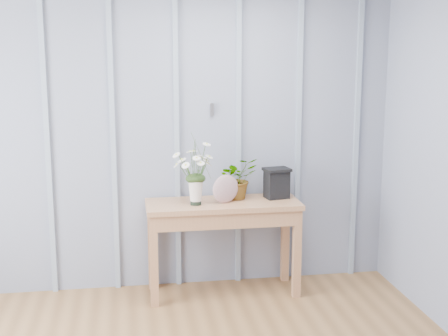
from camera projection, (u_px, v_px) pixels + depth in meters
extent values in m
cube|color=gray|center=(145.00, 136.00, 4.92)|extent=(4.00, 0.01, 2.50)
cube|color=#A8A8AD|center=(212.00, 110.00, 4.95)|extent=(0.03, 0.01, 0.10)
cube|color=#8596AA|center=(47.00, 138.00, 4.80)|extent=(0.04, 0.03, 2.50)
cube|color=#8596AA|center=(113.00, 137.00, 4.87)|extent=(0.04, 0.03, 2.50)
cube|color=#8596AA|center=(177.00, 135.00, 4.95)|extent=(0.04, 0.03, 2.50)
cube|color=#8596AA|center=(238.00, 134.00, 5.03)|extent=(0.04, 0.03, 2.50)
cube|color=#8596AA|center=(298.00, 132.00, 5.11)|extent=(0.04, 0.03, 2.50)
cube|color=#8596AA|center=(356.00, 131.00, 5.19)|extent=(0.04, 0.03, 2.50)
cube|color=#A4704B|center=(223.00, 204.00, 4.87)|extent=(1.20, 0.45, 0.04)
cube|color=#A4704B|center=(223.00, 214.00, 4.89)|extent=(1.13, 0.42, 0.12)
cube|color=#A4704B|center=(154.00, 262.00, 4.69)|extent=(0.06, 0.06, 0.71)
cube|color=#A4704B|center=(297.00, 254.00, 4.86)|extent=(0.06, 0.06, 0.71)
cube|color=#A4704B|center=(152.00, 246.00, 5.03)|extent=(0.06, 0.06, 0.71)
cube|color=#A4704B|center=(285.00, 240.00, 5.21)|extent=(0.06, 0.06, 0.71)
cylinder|color=black|center=(196.00, 201.00, 4.78)|extent=(0.08, 0.08, 0.05)
cone|color=white|center=(196.00, 191.00, 4.76)|extent=(0.15, 0.15, 0.20)
ellipsoid|color=#1E3714|center=(196.00, 179.00, 4.74)|extent=(0.15, 0.13, 0.08)
imported|color=#1E3714|center=(237.00, 178.00, 4.95)|extent=(0.35, 0.32, 0.33)
ellipsoid|color=#854762|center=(225.00, 189.00, 4.81)|extent=(0.23, 0.14, 0.23)
cube|color=black|center=(277.00, 185.00, 4.97)|extent=(0.20, 0.16, 0.22)
cube|color=black|center=(277.00, 170.00, 4.95)|extent=(0.22, 0.19, 0.02)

